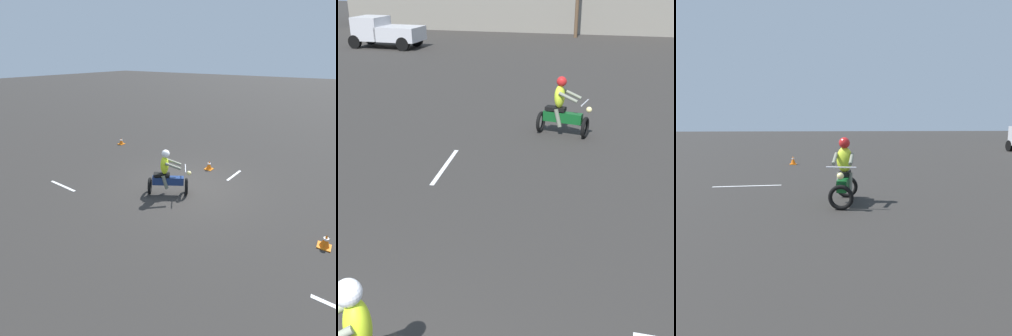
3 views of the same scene
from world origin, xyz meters
TOP-DOWN VIEW (x-y plane):
  - motorcycle_rider_background at (1.31, 10.33)m, footprint 1.55×0.88m
  - pickup_truck at (-10.68, 23.58)m, footprint 4.24×2.17m
  - lane_stripe_n at (-1.10, 7.41)m, footprint 0.25×2.14m

SIDE VIEW (x-z plane):
  - lane_stripe_n at x=-1.10m, z-range 0.00..0.01m
  - motorcycle_rider_background at x=1.31m, z-range -0.10..1.56m
  - pickup_truck at x=-10.68m, z-range 0.06..1.79m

